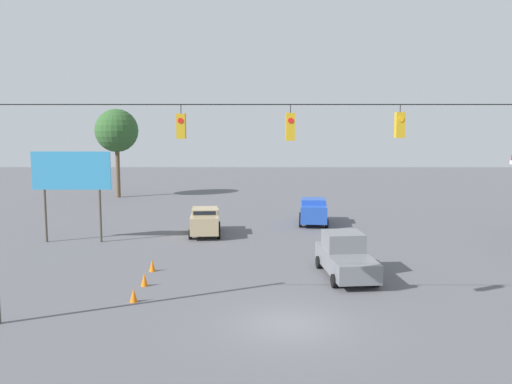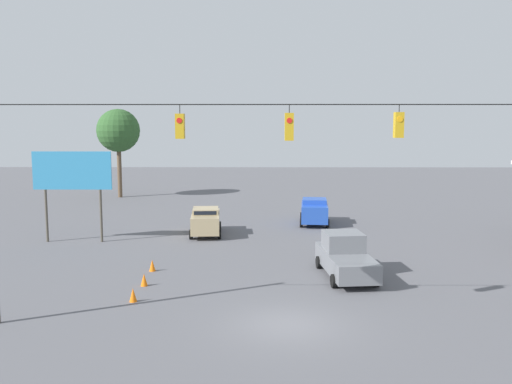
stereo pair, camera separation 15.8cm
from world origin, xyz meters
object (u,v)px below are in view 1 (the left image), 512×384
at_px(roadside_billboard, 71,176).
at_px(tree_horizon_left, 117,131).
at_px(sedan_tan_withflow_far, 205,221).
at_px(traffic_cone_second, 144,280).
at_px(overhead_signal_span, 290,181).
at_px(traffic_cone_nearest, 134,295).
at_px(pickup_truck_grey_crossing_near, 345,257).
at_px(traffic_cone_third, 152,265).
at_px(sedan_blue_oncoming_deep, 313,211).

distance_m(roadside_billboard, tree_horizon_left, 20.82).
bearing_deg(sedan_tan_withflow_far, traffic_cone_second, 81.58).
distance_m(overhead_signal_span, traffic_cone_nearest, 8.74).
distance_m(overhead_signal_span, pickup_truck_grey_crossing_near, 8.70).
height_order(traffic_cone_third, tree_horizon_left, tree_horizon_left).
bearing_deg(pickup_truck_grey_crossing_near, overhead_signal_span, 64.79).
bearing_deg(overhead_signal_span, roadside_billboard, -48.37).
bearing_deg(traffic_cone_second, traffic_cone_nearest, 90.04).
height_order(sedan_tan_withflow_far, traffic_cone_nearest, sedan_tan_withflow_far).
relative_size(sedan_blue_oncoming_deep, roadside_billboard, 0.74).
height_order(sedan_blue_oncoming_deep, tree_horizon_left, tree_horizon_left).
relative_size(sedan_tan_withflow_far, traffic_cone_nearest, 7.31).
height_order(overhead_signal_span, traffic_cone_third, overhead_signal_span).
relative_size(traffic_cone_nearest, traffic_cone_third, 1.00).
bearing_deg(sedan_blue_oncoming_deep, traffic_cone_nearest, 62.49).
height_order(sedan_tan_withflow_far, tree_horizon_left, tree_horizon_left).
relative_size(roadside_billboard, tree_horizon_left, 0.66).
distance_m(sedan_blue_oncoming_deep, traffic_cone_nearest, 20.46).
relative_size(traffic_cone_second, roadside_billboard, 0.10).
bearing_deg(traffic_cone_third, sedan_tan_withflow_far, -101.41).
xyz_separation_m(overhead_signal_span, sedan_blue_oncoming_deep, (-2.93, -20.75, -4.50)).
distance_m(sedan_tan_withflow_far, traffic_cone_nearest, 14.30).
distance_m(sedan_blue_oncoming_deep, traffic_cone_second, 18.44).
bearing_deg(traffic_cone_nearest, traffic_cone_second, -89.96).
bearing_deg(roadside_billboard, sedan_tan_withflow_far, -164.47).
distance_m(pickup_truck_grey_crossing_near, traffic_cone_third, 9.85).
height_order(pickup_truck_grey_crossing_near, sedan_tan_withflow_far, pickup_truck_grey_crossing_near).
distance_m(traffic_cone_nearest, roadside_billboard, 14.09).
relative_size(overhead_signal_span, tree_horizon_left, 2.58).
xyz_separation_m(overhead_signal_span, traffic_cone_nearest, (6.52, -2.61, -5.20)).
bearing_deg(traffic_cone_third, tree_horizon_left, -72.98).
bearing_deg(traffic_cone_nearest, pickup_truck_grey_crossing_near, -157.00).
xyz_separation_m(pickup_truck_grey_crossing_near, traffic_cone_third, (9.80, -0.82, -0.68)).
bearing_deg(traffic_cone_nearest, tree_horizon_left, -75.26).
xyz_separation_m(sedan_tan_withflow_far, traffic_cone_third, (1.87, 9.25, -0.65)).
distance_m(traffic_cone_third, roadside_billboard, 10.19).
xyz_separation_m(traffic_cone_nearest, traffic_cone_third, (0.11, -4.94, 0.00)).
bearing_deg(tree_horizon_left, traffic_cone_second, 105.81).
bearing_deg(pickup_truck_grey_crossing_near, traffic_cone_third, -4.81).
distance_m(traffic_cone_second, traffic_cone_third, 2.62).
height_order(traffic_cone_nearest, traffic_cone_second, same).
height_order(overhead_signal_span, traffic_cone_second, overhead_signal_span).
relative_size(sedan_tan_withflow_far, traffic_cone_second, 7.31).
bearing_deg(sedan_blue_oncoming_deep, traffic_cone_third, 54.10).
height_order(sedan_blue_oncoming_deep, traffic_cone_third, sedan_blue_oncoming_deep).
relative_size(pickup_truck_grey_crossing_near, traffic_cone_second, 9.19).
bearing_deg(traffic_cone_third, pickup_truck_grey_crossing_near, 175.19).
height_order(sedan_blue_oncoming_deep, traffic_cone_second, sedan_blue_oncoming_deep).
bearing_deg(overhead_signal_span, sedan_tan_withflow_far, -74.16).
height_order(traffic_cone_nearest, tree_horizon_left, tree_horizon_left).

